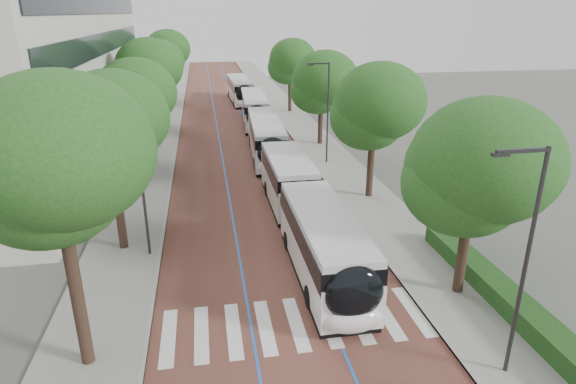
% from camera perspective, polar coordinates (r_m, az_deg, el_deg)
% --- Properties ---
extents(ground, '(160.00, 160.00, 0.00)m').
position_cam_1_polar(ground, '(19.19, 0.94, -17.14)').
color(ground, '#51544C').
rests_on(ground, ground).
extents(road, '(11.00, 140.00, 0.02)m').
position_cam_1_polar(road, '(56.21, -6.88, 8.39)').
color(road, brown).
rests_on(road, ground).
extents(sidewalk_left, '(4.00, 140.00, 0.12)m').
position_cam_1_polar(sidewalk_left, '(56.31, -14.59, 7.95)').
color(sidewalk_left, gray).
rests_on(sidewalk_left, ground).
extents(sidewalk_right, '(4.00, 140.00, 0.12)m').
position_cam_1_polar(sidewalk_right, '(57.08, 0.74, 8.77)').
color(sidewalk_right, gray).
rests_on(sidewalk_right, ground).
extents(kerb_left, '(0.20, 140.00, 0.14)m').
position_cam_1_polar(kerb_left, '(56.19, -12.64, 8.09)').
color(kerb_left, gray).
rests_on(kerb_left, ground).
extents(kerb_right, '(0.20, 140.00, 0.14)m').
position_cam_1_polar(kerb_right, '(56.77, -1.17, 8.71)').
color(kerb_right, gray).
rests_on(kerb_right, ground).
extents(zebra_crossing, '(10.55, 3.60, 0.01)m').
position_cam_1_polar(zebra_crossing, '(19.99, 0.96, -15.29)').
color(zebra_crossing, silver).
rests_on(zebra_crossing, ground).
extents(lane_line_left, '(0.12, 126.00, 0.01)m').
position_cam_1_polar(lane_line_left, '(56.15, -8.52, 8.31)').
color(lane_line_left, '#235DB3').
rests_on(lane_line_left, road).
extents(lane_line_right, '(0.12, 126.00, 0.01)m').
position_cam_1_polar(lane_line_right, '(56.31, -5.24, 8.49)').
color(lane_line_right, '#235DB3').
rests_on(lane_line_right, road).
extents(hedge, '(1.20, 14.00, 0.80)m').
position_cam_1_polar(hedge, '(22.19, 25.25, -11.99)').
color(hedge, '#153B14').
rests_on(hedge, sidewalk_right).
extents(streetlight_near, '(1.82, 0.20, 8.00)m').
position_cam_1_polar(streetlight_near, '(16.75, 26.15, -6.09)').
color(streetlight_near, '#2B2B2D').
rests_on(streetlight_near, sidewalk_right).
extents(streetlight_far, '(1.82, 0.20, 8.00)m').
position_cam_1_polar(streetlight_far, '(38.73, 4.50, 10.23)').
color(streetlight_far, '#2B2B2D').
rests_on(streetlight_far, sidewalk_right).
extents(lamp_post_left, '(0.14, 0.14, 8.00)m').
position_cam_1_polar(lamp_post_left, '(24.33, -16.96, 1.41)').
color(lamp_post_left, '#2B2B2D').
rests_on(lamp_post_left, sidewalk_left).
extents(trees_left, '(6.04, 60.84, 9.68)m').
position_cam_1_polar(trees_left, '(41.71, -16.63, 12.63)').
color(trees_left, black).
rests_on(trees_left, ground).
extents(trees_right, '(5.97, 47.79, 8.35)m').
position_cam_1_polar(trees_right, '(38.12, 6.44, 11.34)').
color(trees_right, black).
rests_on(trees_right, ground).
extents(lead_bus, '(2.57, 18.40, 3.20)m').
position_cam_1_polar(lead_bus, '(25.68, 2.19, -2.62)').
color(lead_bus, black).
rests_on(lead_bus, ground).
extents(bus_queued_0, '(3.13, 12.51, 3.20)m').
position_cam_1_polar(bus_queued_0, '(41.00, -2.57, 6.28)').
color(bus_queued_0, white).
rests_on(bus_queued_0, ground).
extents(bus_queued_1, '(3.20, 12.52, 3.20)m').
position_cam_1_polar(bus_queued_1, '(53.83, -3.98, 9.70)').
color(bus_queued_1, white).
rests_on(bus_queued_1, ground).
extents(bus_queued_2, '(2.89, 12.47, 3.20)m').
position_cam_1_polar(bus_queued_2, '(67.65, -5.70, 11.88)').
color(bus_queued_2, white).
rests_on(bus_queued_2, ground).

